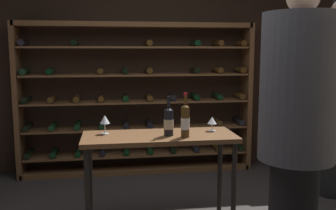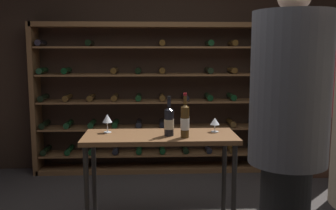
{
  "view_description": "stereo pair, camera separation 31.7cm",
  "coord_description": "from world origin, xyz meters",
  "px_view_note": "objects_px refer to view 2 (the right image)",
  "views": [
    {
      "loc": [
        -0.53,
        -2.79,
        1.57
      ],
      "look_at": [
        -0.07,
        0.32,
        1.11
      ],
      "focal_mm": 40.36,
      "sensor_mm": 36.0,
      "label": 1
    },
    {
      "loc": [
        -0.22,
        -2.82,
        1.57
      ],
      "look_at": [
        -0.07,
        0.32,
        1.11
      ],
      "focal_mm": 40.36,
      "sensor_mm": 36.0,
      "label": 2
    }
  ],
  "objects_px": {
    "wine_glass_stemmed_right": "(107,119)",
    "wine_glass_stemmed_left": "(215,122)",
    "person_guest_plum_blouse": "(288,126)",
    "wine_bottle_green_slim": "(169,121)",
    "display_cabinet": "(322,101)",
    "wine_bottle_gold_foil": "(185,121)",
    "tasting_table": "(160,145)",
    "wine_rack": "(150,100)"
  },
  "relations": [
    {
      "from": "display_cabinet",
      "to": "wine_bottle_gold_foil",
      "type": "distance_m",
      "value": 2.39
    },
    {
      "from": "display_cabinet",
      "to": "person_guest_plum_blouse",
      "type": "bearing_deg",
      "value": -119.25
    },
    {
      "from": "wine_rack",
      "to": "wine_glass_stemmed_left",
      "type": "xyz_separation_m",
      "value": [
        0.57,
        -1.51,
        -0.0
      ]
    },
    {
      "from": "wine_rack",
      "to": "person_guest_plum_blouse",
      "type": "height_order",
      "value": "person_guest_plum_blouse"
    },
    {
      "from": "wine_rack",
      "to": "person_guest_plum_blouse",
      "type": "distance_m",
      "value": 2.69
    },
    {
      "from": "person_guest_plum_blouse",
      "to": "wine_bottle_gold_foil",
      "type": "relative_size",
      "value": 5.3
    },
    {
      "from": "wine_glass_stemmed_left",
      "to": "person_guest_plum_blouse",
      "type": "bearing_deg",
      "value": -74.78
    },
    {
      "from": "wine_glass_stemmed_right",
      "to": "wine_glass_stemmed_left",
      "type": "distance_m",
      "value": 0.96
    },
    {
      "from": "wine_bottle_gold_foil",
      "to": "tasting_table",
      "type": "bearing_deg",
      "value": 149.16
    },
    {
      "from": "wine_rack",
      "to": "person_guest_plum_blouse",
      "type": "bearing_deg",
      "value": -71.44
    },
    {
      "from": "person_guest_plum_blouse",
      "to": "wine_glass_stemmed_left",
      "type": "xyz_separation_m",
      "value": [
        -0.28,
        1.03,
        -0.17
      ]
    },
    {
      "from": "wine_glass_stemmed_left",
      "to": "wine_glass_stemmed_right",
      "type": "bearing_deg",
      "value": 178.8
    },
    {
      "from": "tasting_table",
      "to": "wine_glass_stemmed_left",
      "type": "bearing_deg",
      "value": 9.76
    },
    {
      "from": "wine_rack",
      "to": "wine_bottle_gold_foil",
      "type": "distance_m",
      "value": 1.74
    },
    {
      "from": "tasting_table",
      "to": "person_guest_plum_blouse",
      "type": "xyz_separation_m",
      "value": [
        0.77,
        -0.95,
        0.36
      ]
    },
    {
      "from": "person_guest_plum_blouse",
      "to": "wine_glass_stemmed_right",
      "type": "height_order",
      "value": "person_guest_plum_blouse"
    },
    {
      "from": "wine_rack",
      "to": "wine_glass_stemmed_right",
      "type": "relative_size",
      "value": 17.88
    },
    {
      "from": "person_guest_plum_blouse",
      "to": "display_cabinet",
      "type": "xyz_separation_m",
      "value": [
        1.3,
        2.32,
        -0.16
      ]
    },
    {
      "from": "wine_glass_stemmed_right",
      "to": "wine_glass_stemmed_left",
      "type": "bearing_deg",
      "value": -1.2
    },
    {
      "from": "display_cabinet",
      "to": "tasting_table",
      "type": "bearing_deg",
      "value": -146.47
    },
    {
      "from": "person_guest_plum_blouse",
      "to": "wine_bottle_gold_foil",
      "type": "xyz_separation_m",
      "value": [
        -0.57,
        0.82,
        -0.12
      ]
    },
    {
      "from": "person_guest_plum_blouse",
      "to": "display_cabinet",
      "type": "distance_m",
      "value": 2.66
    },
    {
      "from": "person_guest_plum_blouse",
      "to": "wine_bottle_green_slim",
      "type": "distance_m",
      "value": 1.15
    },
    {
      "from": "tasting_table",
      "to": "wine_glass_stemmed_left",
      "type": "distance_m",
      "value": 0.53
    },
    {
      "from": "display_cabinet",
      "to": "wine_glass_stemmed_left",
      "type": "xyz_separation_m",
      "value": [
        -1.58,
        -1.29,
        -0.01
      ]
    },
    {
      "from": "display_cabinet",
      "to": "wine_bottle_gold_foil",
      "type": "relative_size",
      "value": 5.02
    },
    {
      "from": "wine_rack",
      "to": "wine_glass_stemmed_right",
      "type": "height_order",
      "value": "wine_rack"
    },
    {
      "from": "wine_bottle_green_slim",
      "to": "wine_glass_stemmed_right",
      "type": "bearing_deg",
      "value": 164.52
    },
    {
      "from": "tasting_table",
      "to": "wine_glass_stemmed_right",
      "type": "xyz_separation_m",
      "value": [
        -0.47,
        0.1,
        0.22
      ]
    },
    {
      "from": "wine_glass_stemmed_right",
      "to": "wine_bottle_gold_foil",
      "type": "bearing_deg",
      "value": -18.71
    },
    {
      "from": "wine_glass_stemmed_right",
      "to": "person_guest_plum_blouse",
      "type": "bearing_deg",
      "value": -40.29
    },
    {
      "from": "tasting_table",
      "to": "display_cabinet",
      "type": "bearing_deg",
      "value": 33.53
    },
    {
      "from": "wine_rack",
      "to": "wine_bottle_gold_foil",
      "type": "height_order",
      "value": "wine_rack"
    },
    {
      "from": "wine_bottle_gold_foil",
      "to": "person_guest_plum_blouse",
      "type": "bearing_deg",
      "value": -55.36
    },
    {
      "from": "wine_bottle_green_slim",
      "to": "wine_glass_stemmed_left",
      "type": "xyz_separation_m",
      "value": [
        0.42,
        0.13,
        -0.03
      ]
    },
    {
      "from": "tasting_table",
      "to": "person_guest_plum_blouse",
      "type": "height_order",
      "value": "person_guest_plum_blouse"
    },
    {
      "from": "tasting_table",
      "to": "wine_bottle_green_slim",
      "type": "bearing_deg",
      "value": -30.87
    },
    {
      "from": "tasting_table",
      "to": "wine_bottle_gold_foil",
      "type": "xyz_separation_m",
      "value": [
        0.2,
        -0.12,
        0.24
      ]
    },
    {
      "from": "tasting_table",
      "to": "wine_bottle_green_slim",
      "type": "distance_m",
      "value": 0.24
    },
    {
      "from": "wine_rack",
      "to": "wine_bottle_green_slim",
      "type": "bearing_deg",
      "value": -84.59
    },
    {
      "from": "wine_bottle_gold_foil",
      "to": "wine_glass_stemmed_right",
      "type": "bearing_deg",
      "value": 161.29
    },
    {
      "from": "wine_bottle_green_slim",
      "to": "wine_glass_stemmed_left",
      "type": "relative_size",
      "value": 2.65
    }
  ]
}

